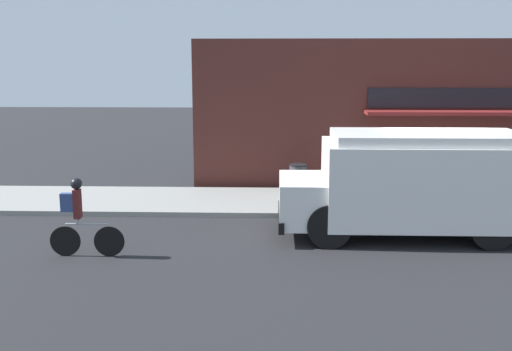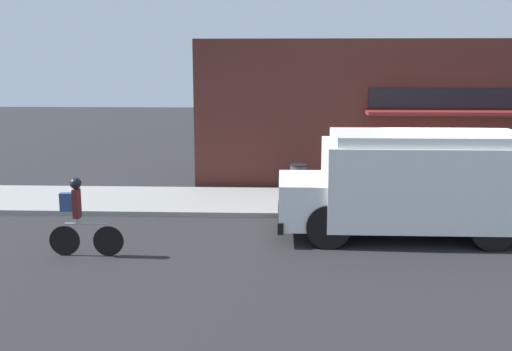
# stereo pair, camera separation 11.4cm
# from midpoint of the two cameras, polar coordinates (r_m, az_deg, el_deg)

# --- Properties ---
(ground_plane) EXTENTS (70.00, 70.00, 0.00)m
(ground_plane) POSITION_cam_midpoint_polar(r_m,az_deg,el_deg) (15.20, 16.54, -4.06)
(ground_plane) COLOR #232326
(sidewalk) EXTENTS (28.00, 3.00, 0.12)m
(sidewalk) POSITION_cam_midpoint_polar(r_m,az_deg,el_deg) (16.60, 15.32, -2.53)
(sidewalk) COLOR gray
(sidewalk) RESTS_ON ground_plane
(storefront) EXTENTS (12.49, 1.01, 4.43)m
(storefront) POSITION_cam_midpoint_polar(r_m,az_deg,el_deg) (18.08, 14.52, 5.53)
(storefront) COLOR #4C231E
(storefront) RESTS_ON ground_plane
(school_bus) EXTENTS (5.38, 2.60, 2.30)m
(school_bus) POSITION_cam_midpoint_polar(r_m,az_deg,el_deg) (13.40, 14.97, -0.64)
(school_bus) COLOR white
(school_bus) RESTS_ON ground_plane
(cyclist) EXTENTS (1.48, 0.23, 1.58)m
(cyclist) POSITION_cam_midpoint_polar(r_m,az_deg,el_deg) (12.24, -16.25, -3.74)
(cyclist) COLOR black
(cyclist) RESTS_ON ground_plane
(trash_bin) EXTENTS (0.50, 0.50, 0.79)m
(trash_bin) POSITION_cam_midpoint_polar(r_m,az_deg,el_deg) (17.06, 4.28, -0.24)
(trash_bin) COLOR #38383D
(trash_bin) RESTS_ON sidewalk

